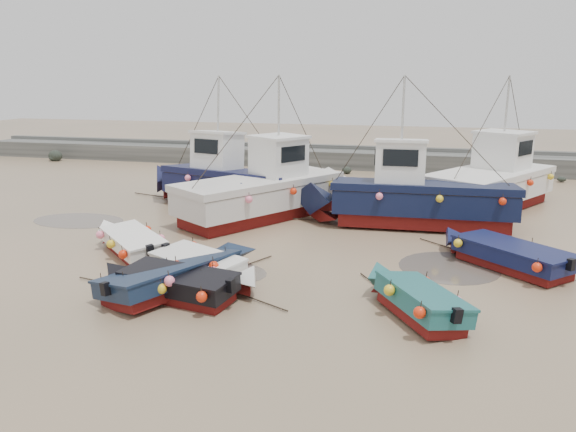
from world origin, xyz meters
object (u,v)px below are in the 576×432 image
cabin_boat_2 (408,195)px  person (242,226)px  dinghy_0 (131,239)px  dinghy_1 (182,272)px  cabin_boat_1 (271,188)px  dinghy_2 (413,294)px  dinghy_4 (169,279)px  dinghy_6 (503,251)px  cabin_boat_3 (496,180)px  dinghy_5 (206,266)px  cabin_boat_0 (221,180)px

cabin_boat_2 → person: 7.14m
dinghy_0 → dinghy_1: (3.26, -2.71, -0.01)m
dinghy_1 → cabin_boat_1: bearing=115.3°
dinghy_2 → dinghy_4: (-6.75, -0.59, -0.01)m
dinghy_2 → cabin_boat_2: (-0.68, 9.39, 0.75)m
dinghy_1 → dinghy_6: (9.40, 4.67, 0.01)m
cabin_boat_3 → person: size_ratio=5.34×
dinghy_6 → cabin_boat_1: cabin_boat_1 is taller
dinghy_5 → dinghy_6: same height
dinghy_2 → dinghy_4: size_ratio=0.83×
dinghy_6 → dinghy_0: bearing=141.5°
dinghy_4 → cabin_boat_3: 17.97m
cabin_boat_1 → cabin_boat_3: size_ratio=1.02×
dinghy_1 → cabin_boat_2: 11.07m
dinghy_5 → person: (-1.29, 6.82, -0.56)m
dinghy_2 → dinghy_0: bearing=131.6°
dinghy_0 → cabin_boat_0: (0.26, 8.00, 0.79)m
person → dinghy_5: bearing=93.5°
dinghy_5 → dinghy_6: (8.88, 4.05, -0.02)m
dinghy_5 → cabin_boat_2: size_ratio=0.47×
dinghy_5 → person: size_ratio=2.68×
dinghy_1 → dinghy_4: size_ratio=1.11×
dinghy_2 → dinghy_5: 6.21m
dinghy_0 → cabin_boat_3: cabin_boat_3 is taller
dinghy_4 → cabin_boat_2: bearing=-20.4°
dinghy_1 → cabin_boat_1: (-0.05, 9.35, 0.77)m
dinghy_4 → dinghy_5: bearing=-13.0°
dinghy_6 → cabin_boat_0: cabin_boat_0 is taller
dinghy_4 → cabin_boat_0: bearing=25.4°
dinghy_5 → cabin_boat_0: 10.72m
dinghy_1 → cabin_boat_0: cabin_boat_0 is taller
dinghy_2 → person: bearing=102.1°
dinghy_5 → dinghy_2: bearing=110.3°
dinghy_5 → cabin_boat_2: cabin_boat_2 is taller
dinghy_0 → dinghy_5: size_ratio=0.95×
cabin_boat_0 → cabin_boat_1: same height
dinghy_2 → dinghy_6: bearing=27.8°
dinghy_1 → cabin_boat_1: size_ratio=0.61×
cabin_boat_0 → dinghy_1: bearing=-147.6°
cabin_boat_0 → dinghy_5: bearing=-144.1°
dinghy_4 → person: bearing=15.9°
dinghy_0 → cabin_boat_0: 8.04m
cabin_boat_1 → dinghy_1: bearing=-58.1°
dinghy_1 → cabin_boat_1: 9.38m
dinghy_2 → cabin_boat_1: size_ratio=0.45×
dinghy_4 → cabin_boat_3: (10.00, 14.92, 0.76)m
person → dinghy_6: bearing=157.6°
dinghy_4 → cabin_boat_3: size_ratio=0.56×
dinghy_2 → dinghy_6: (2.72, 4.78, -0.02)m
dinghy_1 → dinghy_0: bearing=165.3°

